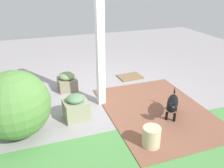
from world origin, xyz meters
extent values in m
plane|color=#999496|center=(0.00, 0.00, 0.00)|extent=(12.00, 12.00, 0.00)
cube|color=brown|center=(-0.72, 0.69, 0.01)|extent=(1.80, 2.40, 0.02)
cube|color=white|center=(0.16, 0.07, 1.21)|extent=(0.14, 0.14, 2.42)
cube|color=gray|center=(0.70, -0.76, 0.13)|extent=(0.41, 0.41, 0.27)
ellipsoid|color=#759160|center=(0.70, -0.76, 0.33)|extent=(0.35, 0.35, 0.16)
cube|color=gray|center=(0.74, 0.45, 0.17)|extent=(0.44, 0.39, 0.35)
ellipsoid|color=#5B855E|center=(0.74, 0.45, 0.40)|extent=(0.30, 0.30, 0.14)
sphere|color=#568840|center=(1.66, 0.58, 0.53)|extent=(1.05, 1.05, 1.05)
cylinder|color=#A96A3E|center=(1.55, -0.35, 0.08)|extent=(0.21, 0.21, 0.16)
ellipsoid|color=#45843A|center=(1.55, -0.35, 0.27)|extent=(0.37, 0.37, 0.22)
cylinder|color=#A25438|center=(1.77, -0.79, 0.08)|extent=(0.21, 0.21, 0.16)
cone|color=brown|center=(1.77, -0.79, 0.36)|extent=(0.19, 0.19, 0.40)
ellipsoid|color=black|center=(-0.88, 0.94, 0.27)|extent=(0.49, 0.56, 0.21)
sphere|color=black|center=(-0.68, 1.20, 0.35)|extent=(0.16, 0.16, 0.16)
cone|color=black|center=(-0.71, 1.22, 0.44)|extent=(0.05, 0.05, 0.07)
cone|color=black|center=(-0.64, 1.17, 0.44)|extent=(0.05, 0.05, 0.07)
cylinder|color=black|center=(-0.82, 1.11, 0.08)|extent=(0.05, 0.05, 0.17)
cylinder|color=black|center=(-0.72, 1.03, 0.08)|extent=(0.05, 0.05, 0.17)
cylinder|color=black|center=(-1.04, 0.84, 0.08)|extent=(0.05, 0.05, 0.17)
cylinder|color=black|center=(-0.93, 0.76, 0.08)|extent=(0.05, 0.05, 0.17)
cone|color=black|center=(-1.04, 0.73, 0.40)|extent=(0.04, 0.04, 0.13)
cylinder|color=beige|center=(-0.15, 1.54, 0.16)|extent=(0.27, 0.27, 0.33)
cube|color=olive|center=(-0.89, -0.93, 0.01)|extent=(0.59, 0.47, 0.03)
camera|label=1|loc=(1.27, 3.87, 2.25)|focal=36.57mm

